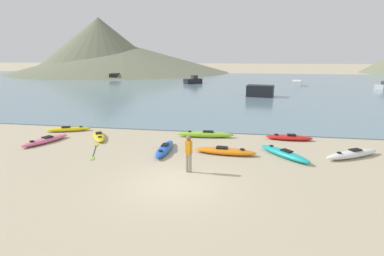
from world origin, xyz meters
name	(u,v)px	position (x,y,z in m)	size (l,w,h in m)	color
ground_plane	(175,184)	(0.00, 0.00, 0.00)	(400.00, 400.00, 0.00)	tan
bay_water	(230,84)	(0.00, 43.30, 0.03)	(160.00, 70.00, 0.06)	slate
far_hill_left	(100,45)	(-40.93, 76.52, 8.07)	(40.51, 40.51, 16.13)	#6B7056
far_hill_midleft	(123,58)	(-34.74, 78.95, 4.42)	(65.45, 65.45, 8.84)	#6B7056
kayak_on_sand_0	(99,136)	(-6.15, 5.84, 0.14)	(2.00, 2.72, 0.32)	yellow
kayak_on_sand_1	(165,149)	(-1.45, 3.89, 0.16)	(0.68, 3.03, 0.37)	blue
kayak_on_sand_2	(284,153)	(4.67, 4.12, 0.18)	(2.51, 2.83, 0.40)	teal
kayak_on_sand_3	(352,154)	(8.02, 4.62, 0.18)	(3.16, 2.29, 0.41)	white
kayak_on_sand_4	(225,151)	(1.72, 4.03, 0.17)	(3.25, 0.97, 0.38)	orange
kayak_on_sand_5	(45,140)	(-8.77, 4.36, 0.15)	(1.68, 3.05, 0.34)	#E5668C
kayak_on_sand_6	(205,134)	(0.29, 7.17, 0.18)	(3.60, 0.87, 0.41)	#8CCC2D
kayak_on_sand_7	(289,137)	(5.36, 7.42, 0.15)	(2.75, 0.79, 0.35)	red
kayak_on_sand_8	(68,129)	(-8.97, 7.06, 0.15)	(2.92, 1.63, 0.34)	yellow
person_near_foreground	(189,151)	(0.32, 1.31, 0.95)	(0.33, 0.25, 1.65)	gray
moored_boat_0	(193,81)	(-6.68, 43.34, 0.58)	(3.39, 3.28, 1.49)	black
moored_boat_1	(260,91)	(4.51, 27.05, 0.76)	(3.46, 2.51, 1.39)	black
moored_boat_2	(297,83)	(11.15, 41.84, 0.51)	(2.03, 3.63, 0.90)	white
moored_boat_4	(116,76)	(-25.50, 52.30, 0.68)	(2.30, 5.42, 1.24)	black
loose_paddle	(94,151)	(-5.13, 3.27, 0.01)	(1.23, 2.64, 0.03)	black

